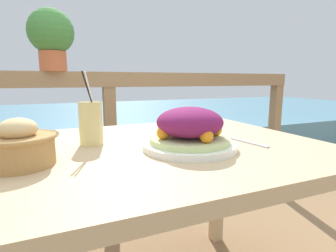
{
  "coord_description": "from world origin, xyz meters",
  "views": [
    {
      "loc": [
        -0.31,
        -0.81,
        0.93
      ],
      "look_at": [
        0.05,
        0.01,
        0.77
      ],
      "focal_mm": 28.0,
      "sensor_mm": 36.0,
      "label": 1
    }
  ],
  "objects_px": {
    "salad_plate": "(190,131)",
    "bread_basket": "(19,146)",
    "drink_glass": "(91,123)",
    "potted_plant": "(51,36)"
  },
  "relations": [
    {
      "from": "drink_glass",
      "to": "bread_basket",
      "type": "bearing_deg",
      "value": -140.71
    },
    {
      "from": "salad_plate",
      "to": "drink_glass",
      "type": "bearing_deg",
      "value": 147.03
    },
    {
      "from": "drink_glass",
      "to": "potted_plant",
      "type": "height_order",
      "value": "potted_plant"
    },
    {
      "from": "salad_plate",
      "to": "bread_basket",
      "type": "bearing_deg",
      "value": 177.51
    },
    {
      "from": "salad_plate",
      "to": "bread_basket",
      "type": "height_order",
      "value": "salad_plate"
    },
    {
      "from": "bread_basket",
      "to": "potted_plant",
      "type": "distance_m",
      "value": 0.98
    },
    {
      "from": "drink_glass",
      "to": "potted_plant",
      "type": "xyz_separation_m",
      "value": [
        -0.1,
        0.73,
        0.38
      ]
    },
    {
      "from": "salad_plate",
      "to": "potted_plant",
      "type": "relative_size",
      "value": 0.89
    },
    {
      "from": "salad_plate",
      "to": "bread_basket",
      "type": "distance_m",
      "value": 0.48
    },
    {
      "from": "drink_glass",
      "to": "salad_plate",
      "type": "bearing_deg",
      "value": -32.97
    }
  ]
}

